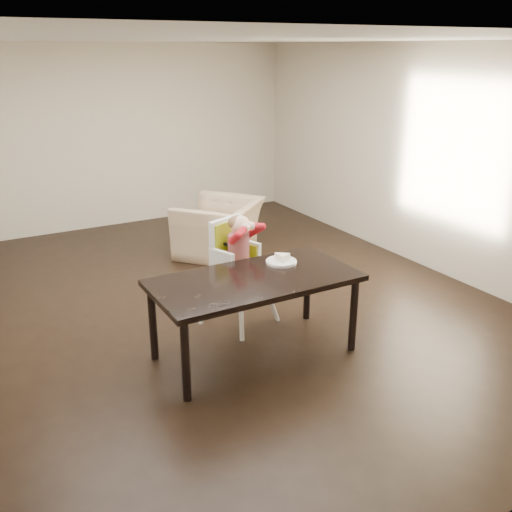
{
  "coord_description": "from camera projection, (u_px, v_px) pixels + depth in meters",
  "views": [
    {
      "loc": [
        -2.22,
        -5.09,
        2.63
      ],
      "look_at": [
        0.27,
        -0.68,
        0.77
      ],
      "focal_mm": 40.0,
      "sensor_mm": 36.0,
      "label": 1
    }
  ],
  "objects": [
    {
      "name": "ground",
      "position": [
        203.0,
        309.0,
        6.09
      ],
      "size": [
        7.0,
        7.0,
        0.0
      ],
      "primitive_type": "plane",
      "color": "black",
      "rests_on": "ground"
    },
    {
      "name": "room_walls",
      "position": [
        196.0,
        133.0,
        5.45
      ],
      "size": [
        6.02,
        7.02,
        2.71
      ],
      "color": "beige",
      "rests_on": "ground"
    },
    {
      "name": "dining_table",
      "position": [
        255.0,
        286.0,
        4.97
      ],
      "size": [
        1.8,
        0.9,
        0.75
      ],
      "color": "black",
      "rests_on": "ground"
    },
    {
      "name": "high_chair",
      "position": [
        237.0,
        248.0,
        5.54
      ],
      "size": [
        0.61,
        0.61,
        1.13
      ],
      "rotation": [
        0.0,
        0.0,
        0.36
      ],
      "color": "white",
      "rests_on": "ground"
    },
    {
      "name": "plate",
      "position": [
        282.0,
        260.0,
        5.27
      ],
      "size": [
        0.29,
        0.29,
        0.08
      ],
      "rotation": [
        0.0,
        0.0,
        0.03
      ],
      "color": "white",
      "rests_on": "dining_table"
    },
    {
      "name": "armchair",
      "position": [
        219.0,
        219.0,
        7.57
      ],
      "size": [
        1.29,
        1.26,
        0.96
      ],
      "primitive_type": "imported",
      "rotation": [
        0.0,
        0.0,
        3.87
      ],
      "color": "tan",
      "rests_on": "ground"
    }
  ]
}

